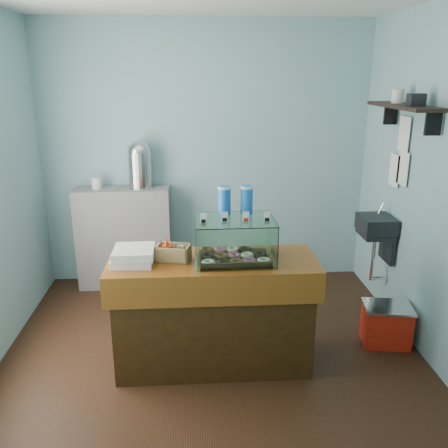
{
  "coord_description": "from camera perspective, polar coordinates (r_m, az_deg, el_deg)",
  "views": [
    {
      "loc": [
        -0.13,
        -3.6,
        2.26
      ],
      "look_at": [
        0.09,
        -0.15,
        1.16
      ],
      "focal_mm": 38.0,
      "sensor_mm": 36.0,
      "label": 1
    }
  ],
  "objects": [
    {
      "name": "red_cooler",
      "position": [
        4.43,
        18.92,
        -11.35
      ],
      "size": [
        0.45,
        0.37,
        0.36
      ],
      "rotation": [
        0.0,
        0.0,
        -0.15
      ],
      "color": "red",
      "rests_on": "ground"
    },
    {
      "name": "coffee_urn",
      "position": [
        5.05,
        -10.12,
        7.19
      ],
      "size": [
        0.27,
        0.27,
        0.5
      ],
      "color": "silver",
      "rests_on": "back_shelf"
    },
    {
      "name": "room_shell",
      "position": [
        3.66,
        -1.21,
        8.98
      ],
      "size": [
        3.54,
        3.04,
        2.82
      ],
      "color": "#7BABB3",
      "rests_on": "ground"
    },
    {
      "name": "counter",
      "position": [
        3.81,
        -1.3,
        -10.56
      ],
      "size": [
        1.6,
        0.6,
        0.9
      ],
      "color": "#3D240B",
      "rests_on": "ground"
    },
    {
      "name": "condiment_crate",
      "position": [
        3.62,
        -6.22,
        -3.43
      ],
      "size": [
        0.28,
        0.2,
        0.17
      ],
      "rotation": [
        0.0,
        0.0,
        -0.23
      ],
      "color": "tan",
      "rests_on": "counter"
    },
    {
      "name": "back_shelf",
      "position": [
        5.27,
        -11.89,
        -1.62
      ],
      "size": [
        1.0,
        0.32,
        1.1
      ],
      "primitive_type": "cube",
      "color": "gray",
      "rests_on": "ground"
    },
    {
      "name": "display_case",
      "position": [
        3.59,
        1.23,
        -1.6
      ],
      "size": [
        0.6,
        0.44,
        0.55
      ],
      "rotation": [
        0.0,
        0.0,
        0.01
      ],
      "color": "#362010",
      "rests_on": "counter"
    },
    {
      "name": "ground",
      "position": [
        4.26,
        -1.41,
        -14.37
      ],
      "size": [
        3.5,
        3.5,
        0.0
      ],
      "primitive_type": "plane",
      "color": "black",
      "rests_on": "ground"
    },
    {
      "name": "pastry_boxes",
      "position": [
        3.61,
        -10.82,
        -3.75
      ],
      "size": [
        0.31,
        0.32,
        0.12
      ],
      "rotation": [
        0.0,
        0.0,
        -0.03
      ],
      "color": "silver",
      "rests_on": "counter"
    }
  ]
}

